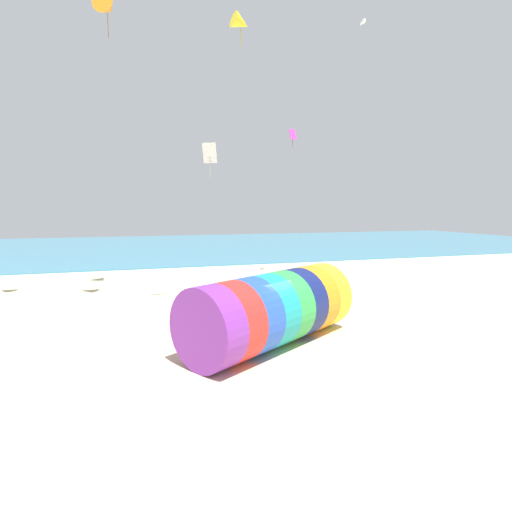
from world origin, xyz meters
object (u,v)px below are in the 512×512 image
giant_inflatable_tube (272,309)px  kite_white_diamond (210,154)px  kite_magenta_diamond (293,135)px  cooler_box (328,313)px  kite_white_parafoil (363,22)px  kite_handler (325,296)px  kite_yellow_delta (241,23)px  kite_orange_delta (107,7)px

giant_inflatable_tube → kite_white_diamond: size_ratio=5.39×
kite_magenta_diamond → cooler_box: (-2.58, -10.89, -10.09)m
kite_white_diamond → kite_magenta_diamond: kite_magenta_diamond is taller
kite_white_parafoil → kite_handler: bearing=-131.4°
kite_yellow_delta → kite_magenta_diamond: kite_yellow_delta is taller
kite_handler → cooler_box: 1.06m
cooler_box → kite_white_diamond: bearing=173.7°
giant_inflatable_tube → kite_white_parafoil: bearing=46.0°
kite_handler → giant_inflatable_tube: bearing=-137.8°
kite_orange_delta → kite_handler: bearing=-35.1°
kite_handler → kite_white_diamond: bearing=-177.8°
kite_yellow_delta → cooler_box: 13.81m
giant_inflatable_tube → kite_white_parafoil: size_ratio=9.25×
kite_white_parafoil → kite_orange_delta: (-15.02, 0.80, -0.83)m
kite_orange_delta → cooler_box: (9.48, -7.63, -15.53)m
giant_inflatable_tube → kite_handler: (3.98, 3.61, -0.51)m
cooler_box → kite_orange_delta: bearing=141.2°
kite_white_parafoil → kite_magenta_diamond: 8.03m
kite_white_diamond → giant_inflatable_tube: bearing=-64.4°
giant_inflatable_tube → cooler_box: 4.83m
kite_yellow_delta → kite_orange_delta: 8.42m
kite_white_diamond → kite_magenta_diamond: bearing=52.3°
kite_yellow_delta → kite_white_diamond: bearing=-140.0°
kite_orange_delta → cooler_box: bearing=-38.8°
kite_yellow_delta → kite_magenta_diamond: bearing=54.9°
kite_magenta_diamond → cooler_box: kite_magenta_diamond is taller
kite_handler → kite_magenta_diamond: 14.02m
giant_inflatable_tube → kite_handler: size_ratio=4.62×
kite_handler → kite_yellow_delta: (-3.83, 1.28, 12.51)m
kite_white_parafoil → cooler_box: kite_white_parafoil is taller
giant_inflatable_tube → kite_yellow_delta: size_ratio=5.17×
kite_white_parafoil → kite_orange_delta: 15.06m
kite_handler → kite_white_parafoil: bearing=48.6°
kite_white_parafoil → kite_magenta_diamond: bearing=126.2°
giant_inflatable_tube → kite_magenta_diamond: (6.34, 13.69, 8.93)m
kite_handler → kite_magenta_diamond: size_ratio=1.29×
kite_orange_delta → kite_magenta_diamond: (12.06, 3.26, -5.44)m
kite_yellow_delta → kite_white_parafoil: kite_white_parafoil is taller
kite_white_diamond → kite_yellow_delta: kite_yellow_delta is taller
giant_inflatable_tube → kite_handler: giant_inflatable_tube is taller
kite_yellow_delta → kite_white_parafoil: 10.79m
kite_magenta_diamond → kite_handler: bearing=-103.2°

